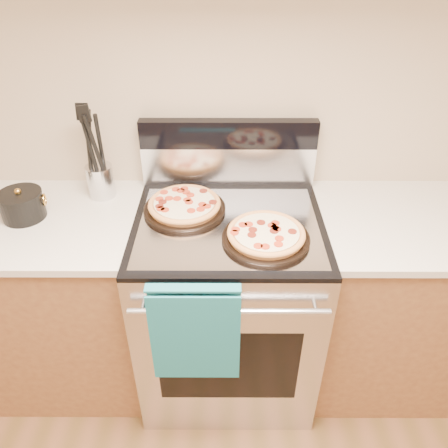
{
  "coord_description": "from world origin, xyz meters",
  "views": [
    {
      "loc": [
        -0.01,
        0.22,
        1.91
      ],
      "look_at": [
        -0.02,
        1.55,
        0.98
      ],
      "focal_mm": 35.0,
      "sensor_mm": 36.0,
      "label": 1
    }
  ],
  "objects_px": {
    "range_body": "(228,305)",
    "pepperoni_pizza_front": "(266,235)",
    "pepperoni_pizza_back": "(185,206)",
    "utensil_crock": "(101,181)",
    "saucepan": "(22,206)"
  },
  "relations": [
    {
      "from": "range_body",
      "to": "pepperoni_pizza_front",
      "type": "bearing_deg",
      "value": -43.27
    },
    {
      "from": "pepperoni_pizza_back",
      "to": "utensil_crock",
      "type": "distance_m",
      "value": 0.4
    },
    {
      "from": "range_body",
      "to": "utensil_crock",
      "type": "bearing_deg",
      "value": 158.45
    },
    {
      "from": "pepperoni_pizza_front",
      "to": "saucepan",
      "type": "height_order",
      "value": "saucepan"
    },
    {
      "from": "range_body",
      "to": "pepperoni_pizza_back",
      "type": "relative_size",
      "value": 2.73
    },
    {
      "from": "pepperoni_pizza_back",
      "to": "utensil_crock",
      "type": "relative_size",
      "value": 2.31
    },
    {
      "from": "pepperoni_pizza_front",
      "to": "utensil_crock",
      "type": "distance_m",
      "value": 0.77
    },
    {
      "from": "pepperoni_pizza_back",
      "to": "utensil_crock",
      "type": "height_order",
      "value": "utensil_crock"
    },
    {
      "from": "pepperoni_pizza_front",
      "to": "saucepan",
      "type": "relative_size",
      "value": 1.91
    },
    {
      "from": "pepperoni_pizza_front",
      "to": "range_body",
      "type": "bearing_deg",
      "value": 136.73
    },
    {
      "from": "range_body",
      "to": "pepperoni_pizza_back",
      "type": "xyz_separation_m",
      "value": [
        -0.18,
        0.07,
        0.5
      ]
    },
    {
      "from": "pepperoni_pizza_back",
      "to": "saucepan",
      "type": "distance_m",
      "value": 0.65
    },
    {
      "from": "range_body",
      "to": "saucepan",
      "type": "bearing_deg",
      "value": 176.95
    },
    {
      "from": "pepperoni_pizza_front",
      "to": "saucepan",
      "type": "xyz_separation_m",
      "value": [
        -0.97,
        0.17,
        0.01
      ]
    },
    {
      "from": "utensil_crock",
      "to": "range_body",
      "type": "bearing_deg",
      "value": -21.55
    }
  ]
}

